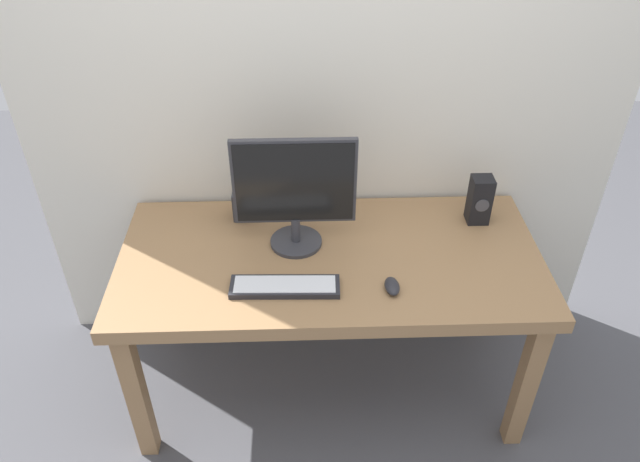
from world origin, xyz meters
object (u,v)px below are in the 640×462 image
(mouse, at_px, (392,286))
(speaker_right, at_px, (480,200))
(monitor, at_px, (295,191))
(desk, at_px, (330,272))
(audio_controller, at_px, (245,205))
(keyboard_primary, at_px, (285,287))

(mouse, xyz_separation_m, speaker_right, (0.42, 0.43, 0.09))
(monitor, distance_m, mouse, 0.52)
(desk, bearing_deg, monitor, 146.66)
(monitor, height_order, mouse, monitor)
(monitor, xyz_separation_m, speaker_right, (0.77, 0.12, -0.14))
(mouse, bearing_deg, desk, 133.35)
(mouse, height_order, audio_controller, audio_controller)
(desk, relative_size, speaker_right, 7.96)
(audio_controller, bearing_deg, keyboard_primary, -69.43)
(mouse, xyz_separation_m, audio_controller, (-0.57, 0.48, 0.05))
(keyboard_primary, bearing_deg, mouse, -2.48)
(monitor, bearing_deg, desk, -33.34)
(keyboard_primary, relative_size, mouse, 4.13)
(mouse, relative_size, audio_controller, 0.78)
(mouse, height_order, speaker_right, speaker_right)
(monitor, height_order, speaker_right, monitor)
(keyboard_primary, height_order, audio_controller, audio_controller)
(keyboard_primary, distance_m, audio_controller, 0.50)
(monitor, xyz_separation_m, mouse, (0.35, -0.30, -0.23))
(desk, distance_m, speaker_right, 0.70)
(audio_controller, bearing_deg, speaker_right, -3.30)
(keyboard_primary, xyz_separation_m, speaker_right, (0.81, 0.41, 0.09))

